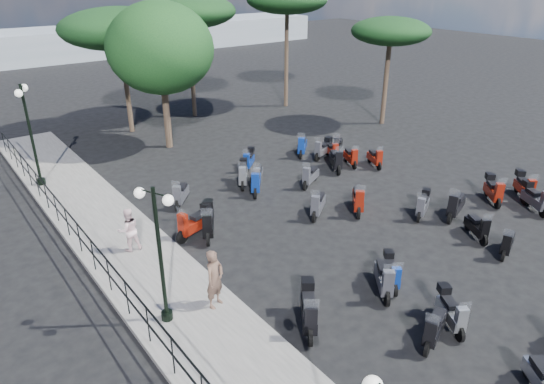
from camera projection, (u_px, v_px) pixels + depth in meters
ground at (321, 227)px, 18.25m from camera, size 120.00×120.00×0.00m
sidewalk at (125, 247)px, 16.81m from camera, size 3.00×30.00×0.15m
railing at (85, 240)px, 15.60m from camera, size 0.04×26.04×1.10m
lamp_post_1 at (159, 248)px, 12.30m from camera, size 0.65×1.08×3.95m
lamp_post_2 at (30, 129)px, 20.45m from camera, size 0.71×1.23×4.46m
woman at (215, 279)px, 13.43m from camera, size 0.76×0.64×1.77m
pedestrian_far at (129, 230)px, 16.19m from camera, size 0.80×0.65×1.54m
scooter_1 at (309, 311)px, 12.94m from camera, size 1.26×1.55×1.45m
scooter_2 at (384, 279)px, 14.36m from camera, size 1.21×1.44×1.41m
scooter_3 at (208, 222)px, 17.44m from camera, size 1.16×1.64×1.47m
scooter_4 at (195, 223)px, 17.45m from camera, size 1.74×0.78×1.42m
scooter_5 at (181, 195)px, 19.80m from camera, size 1.21×1.28×1.32m
scooter_6 at (451, 312)px, 13.03m from camera, size 0.95×1.40×1.25m
scooter_7 at (434, 329)px, 12.44m from camera, size 1.56×0.80×1.30m
scooter_8 at (391, 273)px, 14.75m from camera, size 1.01×1.26×1.18m
scooter_9 at (318, 205)px, 18.92m from camera, size 1.43×1.08×1.34m
scooter_10 at (256, 182)px, 20.84m from camera, size 1.19×1.46×1.41m
scooter_11 at (243, 174)px, 21.59m from camera, size 1.16×1.47×1.36m
scooter_13 at (507, 243)px, 16.36m from camera, size 1.45×0.73×1.21m
scooter_14 at (423, 205)px, 18.90m from camera, size 1.43×0.87×1.23m
scooter_15 at (358, 200)px, 19.21m from camera, size 1.31×1.41×1.45m
scooter_16 at (258, 175)px, 21.77m from camera, size 1.06×1.20×1.20m
scooter_17 at (249, 160)px, 23.36m from camera, size 1.21×1.15×1.22m
scooter_19 at (456, 206)px, 18.75m from camera, size 1.78×0.85×1.47m
scooter_20 at (477, 227)px, 17.34m from camera, size 0.93×1.40×1.25m
scooter_21 at (310, 176)px, 21.56m from camera, size 1.49×0.90×1.29m
scooter_22 at (351, 157)px, 23.81m from camera, size 0.82×1.44×1.23m
scooter_23 at (338, 146)px, 25.30m from camera, size 1.35×1.04×1.28m
scooter_25 at (524, 187)px, 20.36m from camera, size 1.25×1.40×1.36m
scooter_26 at (535, 199)px, 19.31m from camera, size 1.03×1.56×1.37m
scooter_27 at (336, 161)px, 23.16m from camera, size 1.10×1.61×1.46m
scooter_28 at (323, 149)px, 24.74m from camera, size 1.54×0.78×1.27m
scooter_29 at (302, 146)px, 25.09m from camera, size 1.35×1.29×1.40m
scooter_30 at (332, 151)px, 24.61m from camera, size 0.82×1.44×1.23m
scooter_31 at (375, 158)px, 23.67m from camera, size 0.82×1.44×1.23m
scooter_32 at (493, 191)px, 20.02m from camera, size 1.25×1.40×1.36m
broadleaf_tree at (160, 48)px, 24.28m from camera, size 5.39×5.39×7.52m
pine_0 at (188, 11)px, 29.28m from camera, size 5.83×5.83×7.54m
pine_1 at (287, 0)px, 31.42m from camera, size 5.31×5.31×7.97m
pine_2 at (119, 29)px, 26.52m from camera, size 6.51×6.51×7.02m
pine_3 at (391, 32)px, 28.15m from camera, size 4.63×4.63×6.36m
distant_hills at (27, 47)px, 50.12m from camera, size 70.00×8.00×3.00m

